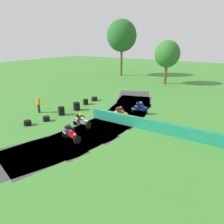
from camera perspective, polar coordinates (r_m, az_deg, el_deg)
ground_plane at (r=18.08m, az=0.03°, el=-2.69°), size 120.00×120.00×0.00m
track_asphalt at (r=18.47m, az=-2.01°, el=-2.21°), size 7.65×24.65×0.01m
safety_barrier at (r=16.06m, az=15.61°, el=-4.66°), size 13.97×0.69×0.90m
motorcycle_lead_red at (r=14.69m, az=-11.54°, el=-5.80°), size 1.70×1.01×1.43m
motorcycle_chase_white at (r=16.87m, az=-8.55°, el=-2.29°), size 1.68×0.86×1.42m
motorcycle_trailing_orange at (r=18.19m, az=2.40°, el=-0.37°), size 1.69×0.92×1.43m
motorcycle_fourth_blue at (r=19.96m, az=7.98°, el=1.21°), size 1.73×1.12×1.42m
tire_stack_near at (r=18.69m, az=-22.63°, el=-2.85°), size 0.62×0.62×0.40m
tire_stack_mid_a at (r=19.11m, az=-17.98°, el=-1.80°), size 0.60×0.60×0.40m
tire_stack_mid_b at (r=20.16m, az=-14.03°, el=0.30°), size 0.61×0.61×0.80m
tire_stack_far at (r=21.25m, az=-9.90°, el=1.58°), size 0.68×0.68×0.80m
tire_stack_extra_a at (r=23.03m, az=-7.42°, el=2.85°), size 0.56×0.56×0.60m
tire_stack_extra_b at (r=24.46m, az=-4.97°, el=3.69°), size 0.71×0.71×0.40m
track_marshal at (r=21.33m, az=-19.97°, el=1.92°), size 0.34×0.24×1.63m
traffic_cone at (r=16.60m, az=16.40°, el=-4.80°), size 0.28×0.28×0.44m
tree_far_left at (r=34.59m, az=15.26°, el=15.40°), size 3.98×3.98×6.88m
tree_mid_rise at (r=42.02m, az=2.75°, el=20.60°), size 5.74×5.74×10.71m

